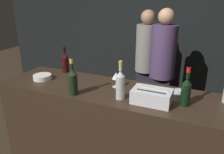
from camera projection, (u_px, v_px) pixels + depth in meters
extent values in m
cube|color=black|center=(158.00, 24.00, 3.67)|extent=(6.40, 0.06, 2.80)
cube|color=#2D2116|center=(111.00, 132.00, 2.31)|extent=(2.30, 0.66, 0.97)
cube|color=silver|center=(152.00, 96.00, 1.86)|extent=(0.33, 0.21, 0.12)
cylinder|color=#143319|center=(151.00, 95.00, 1.82)|extent=(0.24, 0.07, 0.07)
cylinder|color=#B2B7AD|center=(154.00, 92.00, 1.87)|extent=(0.25, 0.10, 0.07)
cylinder|color=silver|center=(42.00, 77.00, 2.40)|extent=(0.20, 0.20, 0.05)
cylinder|color=gray|center=(42.00, 75.00, 2.39)|extent=(0.16, 0.16, 0.01)
cylinder|color=silver|center=(116.00, 87.00, 2.20)|extent=(0.07, 0.07, 0.00)
cylinder|color=silver|center=(116.00, 83.00, 2.19)|extent=(0.01, 0.01, 0.08)
cone|color=silver|center=(116.00, 76.00, 2.16)|extent=(0.08, 0.08, 0.07)
cylinder|color=silver|center=(179.00, 92.00, 2.02)|extent=(0.08, 0.08, 0.05)
sphere|color=#F4C66B|center=(179.00, 92.00, 2.01)|extent=(0.04, 0.04, 0.04)
cylinder|color=black|center=(73.00, 85.00, 2.00)|extent=(0.09, 0.09, 0.19)
cone|color=black|center=(72.00, 72.00, 1.96)|extent=(0.09, 0.09, 0.05)
cylinder|color=black|center=(71.00, 64.00, 1.93)|extent=(0.03, 0.03, 0.10)
cylinder|color=gold|center=(71.00, 61.00, 1.92)|extent=(0.03, 0.03, 0.04)
cylinder|color=black|center=(186.00, 95.00, 1.80)|extent=(0.08, 0.08, 0.19)
cone|color=black|center=(187.00, 81.00, 1.76)|extent=(0.08, 0.08, 0.05)
cylinder|color=black|center=(188.00, 73.00, 1.74)|extent=(0.03, 0.03, 0.10)
cylinder|color=red|center=(189.00, 70.00, 1.73)|extent=(0.03, 0.03, 0.04)
cylinder|color=#B2B7AD|center=(120.00, 88.00, 1.91)|extent=(0.08, 0.08, 0.21)
cone|color=#B2B7AD|center=(120.00, 74.00, 1.87)|extent=(0.08, 0.08, 0.05)
cylinder|color=#B2B7AD|center=(121.00, 66.00, 1.85)|extent=(0.03, 0.03, 0.09)
cylinder|color=gold|center=(121.00, 63.00, 1.84)|extent=(0.03, 0.03, 0.04)
cylinder|color=black|center=(65.00, 65.00, 2.60)|extent=(0.08, 0.08, 0.18)
cone|color=black|center=(65.00, 55.00, 2.56)|extent=(0.08, 0.08, 0.05)
cylinder|color=black|center=(64.00, 50.00, 2.54)|extent=(0.03, 0.03, 0.08)
cylinder|color=black|center=(64.00, 49.00, 2.54)|extent=(0.03, 0.03, 0.03)
cube|color=black|center=(159.00, 101.00, 3.19)|extent=(0.25, 0.19, 0.77)
cylinder|color=#473356|center=(163.00, 52.00, 2.94)|extent=(0.34, 0.34, 0.71)
sphere|color=tan|center=(166.00, 16.00, 2.78)|extent=(0.21, 0.21, 0.21)
cube|color=black|center=(144.00, 93.00, 3.52)|extent=(0.24, 0.18, 0.75)
cylinder|color=slate|center=(147.00, 48.00, 3.27)|extent=(0.32, 0.32, 0.70)
sphere|color=#997051|center=(148.00, 17.00, 3.11)|extent=(0.21, 0.21, 0.21)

